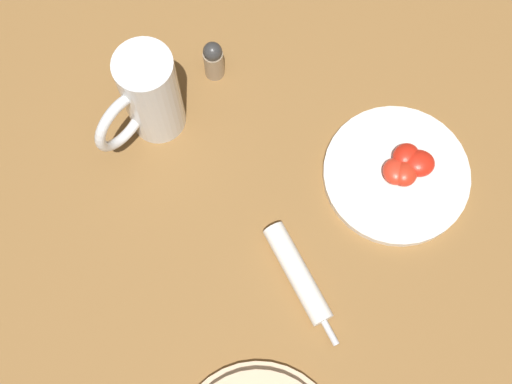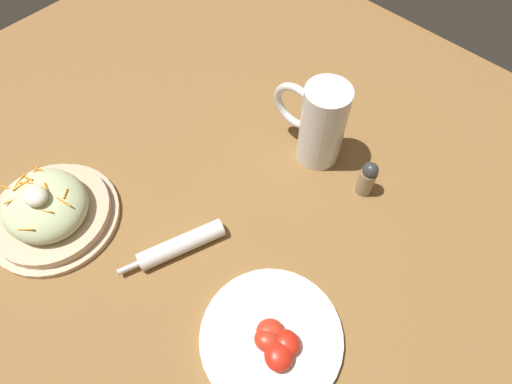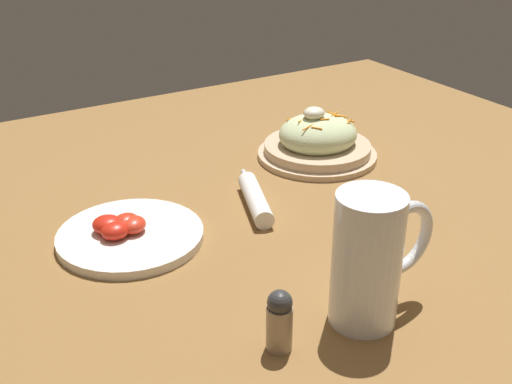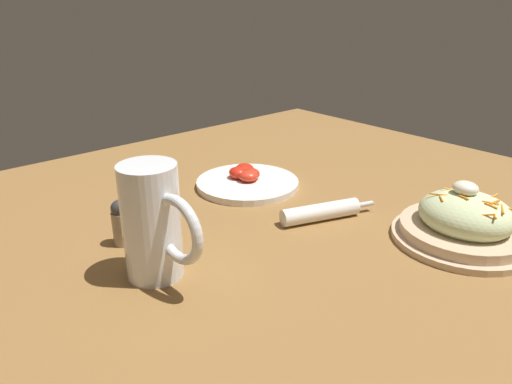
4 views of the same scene
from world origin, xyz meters
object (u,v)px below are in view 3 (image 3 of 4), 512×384
object	(u,v)px
tomato_plate	(128,234)
napkin_roll	(255,199)
salad_plate	(318,142)
beer_mug	(369,265)
salt_shaker	(279,320)

from	to	relation	value
tomato_plate	napkin_roll	bearing A→B (deg)	178.20
salad_plate	beer_mug	xyz separation A→B (m)	(0.24, 0.43, 0.04)
salad_plate	salt_shaker	xyz separation A→B (m)	(0.36, 0.43, 0.01)
salad_plate	beer_mug	world-z (taller)	beer_mug
salt_shaker	salad_plate	bearing A→B (deg)	-130.27
beer_mug	tomato_plate	bearing A→B (deg)	-60.96
salad_plate	salt_shaker	distance (m)	0.56
salad_plate	napkin_roll	distance (m)	0.24
beer_mug	napkin_roll	world-z (taller)	beer_mug
salad_plate	salt_shaker	bearing A→B (deg)	49.73
beer_mug	salt_shaker	world-z (taller)	beer_mug
napkin_roll	tomato_plate	distance (m)	0.22
salad_plate	beer_mug	size ratio (longest dim) A/B	1.34
salad_plate	napkin_roll	xyz separation A→B (m)	(0.21, 0.12, -0.02)
salad_plate	beer_mug	distance (m)	0.50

